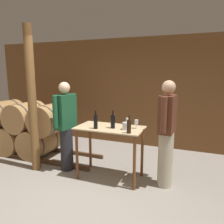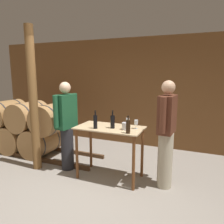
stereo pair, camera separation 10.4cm
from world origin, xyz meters
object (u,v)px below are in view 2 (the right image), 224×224
Objects in this scene: wine_bottle_left at (113,121)px; wine_glass_near_left at (128,120)px; ice_bucket at (126,126)px; person_host at (166,132)px; wine_bottle_far_left at (95,121)px; wooden_post at (33,100)px; wine_bottle_center at (128,126)px; person_visitor_with_scarf at (66,124)px; wine_glass_near_center at (136,122)px.

wine_glass_near_left is at bearing 61.09° from wine_bottle_left.
person_host is at bearing 9.61° from ice_bucket.
wine_bottle_far_left is at bearing -168.22° from person_host.
wooden_post is at bearing -178.53° from wine_bottle_far_left.
wooden_post is at bearing -174.82° from ice_bucket.
wine_glass_near_left is at bearing 15.34° from wooden_post.
wine_bottle_left is 0.90m from person_host.
person_visitor_with_scarf reaches higher than wine_bottle_center.
wooden_post reaches higher than person_visitor_with_scarf.
wine_bottle_far_left is 0.51m from ice_bucket.
wooden_post reaches higher than wine_glass_near_left.
wine_glass_near_left is 0.86× the size of wine_glass_near_center.
wine_bottle_far_left is 0.75m from person_visitor_with_scarf.
wooden_post is 9.59× the size of wine_bottle_center.
ice_bucket is at bearing 5.18° from wooden_post.
person_visitor_with_scarf is (-1.34, -0.08, -0.14)m from wine_glass_near_center.
wine_bottle_center is at bearing -29.38° from wine_bottle_left.
wooden_post is 1.96m from wine_glass_near_center.
wine_bottle_left is 0.39m from wine_bottle_center.
wine_bottle_left is (1.54, 0.17, -0.30)m from wooden_post.
person_host is 1.03× the size of person_visitor_with_scarf.
person_host is (2.42, 0.27, -0.42)m from wooden_post.
wine_bottle_far_left is at bearing -157.81° from wine_glass_near_center.
wine_glass_near_center is at bearing 42.76° from ice_bucket.
person_host is (0.65, 0.11, -0.06)m from ice_bucket.
wine_bottle_far_left is at bearing -152.45° from wine_bottle_left.
wine_bottle_far_left is 0.29m from wine_bottle_left.
wooden_post is at bearing -171.35° from wine_glass_near_center.
wine_glass_near_center is at bearing 18.26° from wine_bottle_left.
ice_bucket is (-0.14, -0.13, -0.05)m from wine_glass_near_center.
person_host is (0.72, -0.20, -0.09)m from wine_glass_near_left.
wine_glass_near_center is at bearing -40.11° from wine_glass_near_left.
wine_bottle_center is 2.18× the size of wine_glass_near_left.
person_host reaches higher than wine_glass_near_left.
wooden_post is 1.58m from wine_bottle_left.
ice_bucket is at bearing 14.58° from wine_bottle_far_left.
person_visitor_with_scarf reaches higher than ice_bucket.
ice_bucket is (-0.11, 0.19, -0.05)m from wine_bottle_center.
wine_glass_near_center is at bearing 8.65° from wooden_post.
wine_bottle_center is 1.87× the size of wine_glass_near_center.
wine_bottle_far_left is 2.59× the size of ice_bucket.
wine_glass_near_left is at bearing 109.70° from wine_bottle_center.
wine_bottle_far_left is at bearing 174.40° from wine_bottle_center.
wooden_post is 1.55× the size of person_host.
wine_bottle_left is 0.18× the size of person_visitor_with_scarf.
person_host is at bearing 11.78° from wine_bottle_far_left.
wine_bottle_far_left is 0.61m from wine_glass_near_left.
person_visitor_with_scarf is at bearing -176.68° from wine_glass_near_center.
wine_bottle_left is 0.40m from wine_glass_near_center.
wine_bottle_center is (1.88, -0.03, -0.31)m from wooden_post.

